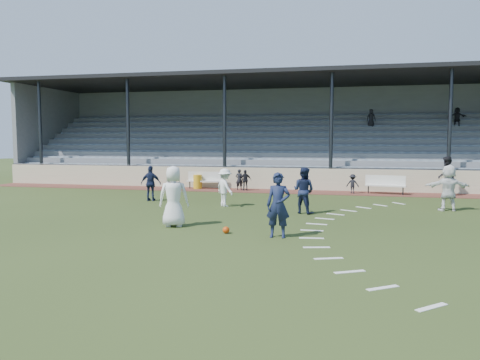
# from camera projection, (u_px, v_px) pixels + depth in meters

# --- Properties ---
(ground) EXTENTS (90.00, 90.00, 0.00)m
(ground) POSITION_uv_depth(u_px,v_px,m) (223.00, 227.00, 15.05)
(ground) COLOR #2C3C18
(ground) RESTS_ON ground
(cinder_track) EXTENTS (34.00, 2.00, 0.02)m
(cinder_track) POSITION_uv_depth(u_px,v_px,m) (273.00, 191.00, 25.24)
(cinder_track) COLOR #592B23
(cinder_track) RESTS_ON ground
(retaining_wall) EXTENTS (34.00, 0.18, 1.20)m
(retaining_wall) POSITION_uv_depth(u_px,v_px,m) (276.00, 179.00, 26.21)
(retaining_wall) COLOR beige
(retaining_wall) RESTS_ON ground
(bench_left) EXTENTS (2.01, 0.50, 0.95)m
(bench_left) POSITION_uv_depth(u_px,v_px,m) (205.00, 179.00, 26.53)
(bench_left) COLOR silver
(bench_left) RESTS_ON cinder_track
(bench_right) EXTENTS (2.04, 0.86, 0.95)m
(bench_right) POSITION_uv_depth(u_px,v_px,m) (385.00, 183.00, 23.88)
(bench_right) COLOR silver
(bench_right) RESTS_ON cinder_track
(trash_bin) EXTENTS (0.49, 0.49, 0.78)m
(trash_bin) POSITION_uv_depth(u_px,v_px,m) (198.00, 182.00, 26.44)
(trash_bin) COLOR gold
(trash_bin) RESTS_ON cinder_track
(football) EXTENTS (0.21, 0.21, 0.21)m
(football) POSITION_uv_depth(u_px,v_px,m) (226.00, 230.00, 13.97)
(football) COLOR #C03D0B
(football) RESTS_ON ground
(player_white_lead) EXTENTS (1.08, 0.83, 1.96)m
(player_white_lead) POSITION_uv_depth(u_px,v_px,m) (174.00, 196.00, 15.01)
(player_white_lead) COLOR white
(player_white_lead) RESTS_ON ground
(player_navy_lead) EXTENTS (0.69, 0.46, 1.87)m
(player_navy_lead) POSITION_uv_depth(u_px,v_px,m) (278.00, 205.00, 13.34)
(player_navy_lead) COLOR #161E3D
(player_navy_lead) RESTS_ON ground
(player_navy_mid) EXTENTS (1.05, 0.95, 1.76)m
(player_navy_mid) POSITION_uv_depth(u_px,v_px,m) (304.00, 190.00, 17.69)
(player_navy_mid) COLOR #161E3D
(player_navy_mid) RESTS_ON ground
(player_white_wing) EXTENTS (1.15, 1.14, 1.59)m
(player_white_wing) POSITION_uv_depth(u_px,v_px,m) (225.00, 188.00, 19.53)
(player_white_wing) COLOR white
(player_white_wing) RESTS_ON ground
(player_navy_wing) EXTENTS (0.97, 0.47, 1.60)m
(player_navy_wing) POSITION_uv_depth(u_px,v_px,m) (151.00, 183.00, 21.29)
(player_navy_wing) COLOR #161E3D
(player_navy_wing) RESTS_ON ground
(player_white_back) EXTENTS (1.74, 0.73, 1.82)m
(player_white_back) POSITION_uv_depth(u_px,v_px,m) (448.00, 188.00, 18.35)
(player_white_back) COLOR white
(player_white_back) RESTS_ON ground
(official) EXTENTS (0.79, 0.99, 1.95)m
(official) POSITION_uv_depth(u_px,v_px,m) (446.00, 176.00, 23.12)
(official) COLOR black
(official) RESTS_ON cinder_track
(sub_left_near) EXTENTS (0.42, 0.28, 1.15)m
(sub_left_near) POSITION_uv_depth(u_px,v_px,m) (239.00, 180.00, 25.75)
(sub_left_near) COLOR black
(sub_left_near) RESTS_ON cinder_track
(sub_left_far) EXTENTS (0.71, 0.52, 1.13)m
(sub_left_far) POSITION_uv_depth(u_px,v_px,m) (245.00, 180.00, 25.51)
(sub_left_far) COLOR black
(sub_left_far) RESTS_ON cinder_track
(sub_right) EXTENTS (0.68, 0.43, 0.99)m
(sub_right) POSITION_uv_depth(u_px,v_px,m) (353.00, 184.00, 24.13)
(sub_right) COLOR black
(sub_right) RESTS_ON cinder_track
(grandstand) EXTENTS (34.60, 9.00, 6.61)m
(grandstand) POSITION_uv_depth(u_px,v_px,m) (287.00, 149.00, 30.64)
(grandstand) COLOR gray
(grandstand) RESTS_ON ground
(penalty_arc) EXTENTS (3.89, 14.63, 0.01)m
(penalty_arc) POSITION_uv_depth(u_px,v_px,m) (354.00, 232.00, 14.13)
(penalty_arc) COLOR white
(penalty_arc) RESTS_ON ground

